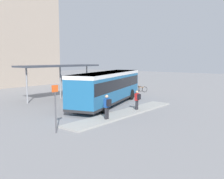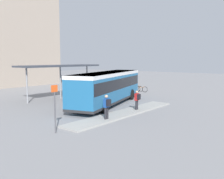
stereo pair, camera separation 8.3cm
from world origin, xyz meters
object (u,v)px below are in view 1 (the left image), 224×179
(pedestrian_companion, at_px, (107,105))
(platform_sign, at_px, (55,107))
(city_bus, at_px, (108,86))
(bicycle_orange, at_px, (141,89))
(bicycle_white, at_px, (131,88))
(bicycle_blue, at_px, (127,88))
(bicycle_black, at_px, (137,89))
(pedestrian_waiting, at_px, (137,99))

(pedestrian_companion, distance_m, platform_sign, 4.14)
(city_bus, xyz_separation_m, bicycle_orange, (9.82, 2.52, -1.40))
(bicycle_white, distance_m, bicycle_blue, 0.79)
(bicycle_black, height_order, platform_sign, platform_sign)
(bicycle_white, distance_m, platform_sign, 20.27)
(bicycle_white, height_order, platform_sign, platform_sign)
(bicycle_orange, distance_m, bicycle_black, 0.83)
(pedestrian_companion, bearing_deg, bicycle_blue, -55.28)
(pedestrian_companion, bearing_deg, pedestrian_waiting, -83.48)
(pedestrian_waiting, xyz_separation_m, pedestrian_companion, (-4.07, -0.16, 0.07))
(city_bus, height_order, pedestrian_companion, city_bus)
(bicycle_orange, relative_size, bicycle_blue, 1.11)
(pedestrian_waiting, height_order, bicycle_blue, pedestrian_waiting)
(bicycle_orange, relative_size, bicycle_black, 1.07)
(bicycle_black, bearing_deg, bicycle_blue, 9.95)
(pedestrian_waiting, distance_m, bicycle_orange, 12.43)
(pedestrian_companion, relative_size, bicycle_black, 1.03)
(pedestrian_waiting, bearing_deg, bicycle_blue, -51.47)
(pedestrian_waiting, distance_m, platform_sign, 8.19)
(city_bus, relative_size, bicycle_blue, 7.48)
(bicycle_black, distance_m, platform_sign, 20.39)
(city_bus, height_order, bicycle_orange, city_bus)
(pedestrian_waiting, bearing_deg, bicycle_white, -53.43)
(pedestrian_companion, xyz_separation_m, bicycle_blue, (14.89, 8.77, -0.75))
(bicycle_black, relative_size, platform_sign, 0.59)
(bicycle_black, height_order, bicycle_white, bicycle_white)
(pedestrian_companion, relative_size, bicycle_white, 1.02)
(city_bus, xyz_separation_m, bicycle_black, (10.16, 3.28, -1.43))
(city_bus, height_order, bicycle_black, city_bus)
(bicycle_black, distance_m, bicycle_white, 0.86)
(platform_sign, bearing_deg, bicycle_blue, 23.67)
(bicycle_black, height_order, bicycle_blue, bicycle_black)
(bicycle_white, bearing_deg, pedestrian_waiting, 125.15)
(pedestrian_companion, xyz_separation_m, bicycle_black, (15.08, 7.26, -0.74))
(pedestrian_waiting, xyz_separation_m, bicycle_blue, (10.83, 8.61, -0.68))
(city_bus, relative_size, bicycle_black, 7.22)
(bicycle_blue, bearing_deg, bicycle_orange, -0.41)
(pedestrian_waiting, distance_m, pedestrian_companion, 4.07)
(pedestrian_waiting, bearing_deg, city_bus, -12.61)
(pedestrian_companion, bearing_deg, city_bus, -46.83)
(city_bus, distance_m, platform_sign, 9.69)
(bicycle_white, relative_size, platform_sign, 0.60)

